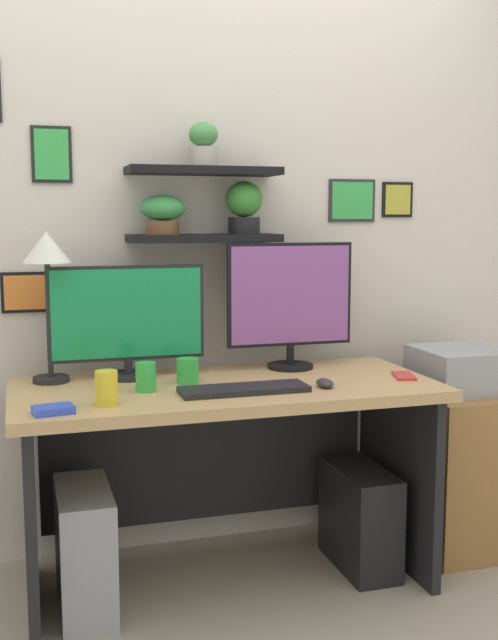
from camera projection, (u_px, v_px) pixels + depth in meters
ground_plane at (227, 583)px, 2.87m from camera, size 8.00×8.00×0.00m
back_wall_assembly at (197, 214)px, 3.10m from camera, size 4.40×0.24×2.70m
desk at (223, 438)px, 2.84m from camera, size 1.50×0.68×0.75m
monitor_left at (127, 319)px, 2.85m from camera, size 0.57×0.18×0.42m
monitor_right at (290, 301)px, 3.03m from camera, size 0.51×0.18×0.49m
keyboard at (244, 389)px, 2.64m from camera, size 0.44×0.14×0.02m
computer_mouse at (325, 383)px, 2.71m from camera, size 0.06×0.09×0.03m
desk_lamp at (47, 263)px, 2.74m from camera, size 0.17×0.17×0.54m
cell_phone at (404, 376)px, 2.88m from camera, size 0.11×0.15×0.01m
coffee_mug at (188, 371)px, 2.77m from camera, size 0.08×0.08×0.09m
pen_cup at (146, 377)px, 2.65m from camera, size 0.07×0.07×0.10m
scissors_tray at (53, 410)px, 2.35m from camera, size 0.13×0.10×0.02m
water_cup at (106, 388)px, 2.45m from camera, size 0.07×0.07×0.11m
drawer_cabinet at (462, 466)px, 3.19m from camera, size 0.44×0.50×0.65m
printer at (466, 369)px, 3.13m from camera, size 0.38×0.34×0.17m
computer_tower_left at (85, 550)px, 2.64m from camera, size 0.18×0.40×0.43m
computer_tower_right at (360, 517)px, 2.98m from camera, size 0.18×0.40×0.39m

